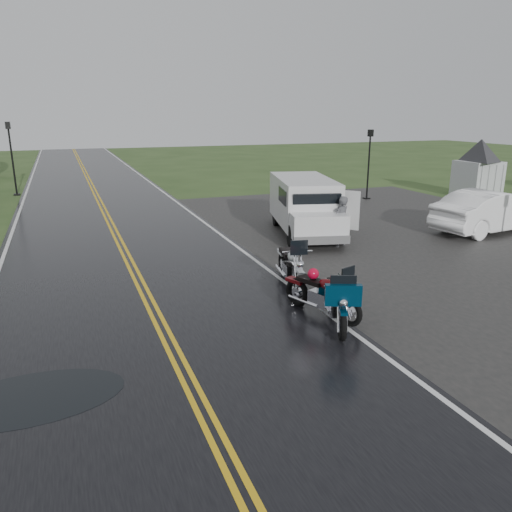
{
  "coord_description": "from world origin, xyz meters",
  "views": [
    {
      "loc": [
        -1.73,
        -9.68,
        4.62
      ],
      "look_at": [
        2.8,
        2.0,
        1.0
      ],
      "focal_mm": 35.0,
      "sensor_mm": 36.0,
      "label": 1
    }
  ],
  "objects_px": {
    "visitor_center": "(480,154)",
    "person_at_van": "(341,222)",
    "motorcycle_silver": "(300,273)",
    "lamp_post_far_right": "(369,165)",
    "motorcycle_red": "(350,301)",
    "van_white": "(292,217)",
    "lamp_post_far_left": "(12,159)",
    "motorcycle_teal": "(343,312)",
    "sedan_white": "(490,212)"
  },
  "relations": [
    {
      "from": "motorcycle_red",
      "to": "motorcycle_silver",
      "type": "bearing_deg",
      "value": 77.98
    },
    {
      "from": "motorcycle_silver",
      "to": "van_white",
      "type": "distance_m",
      "value": 5.19
    },
    {
      "from": "motorcycle_silver",
      "to": "van_white",
      "type": "height_order",
      "value": "van_white"
    },
    {
      "from": "motorcycle_teal",
      "to": "lamp_post_far_left",
      "type": "bearing_deg",
      "value": 131.01
    },
    {
      "from": "person_at_van",
      "to": "lamp_post_far_left",
      "type": "height_order",
      "value": "lamp_post_far_left"
    },
    {
      "from": "motorcycle_silver",
      "to": "motorcycle_red",
      "type": "bearing_deg",
      "value": -71.65
    },
    {
      "from": "motorcycle_silver",
      "to": "sedan_white",
      "type": "height_order",
      "value": "sedan_white"
    },
    {
      "from": "motorcycle_red",
      "to": "motorcycle_teal",
      "type": "distance_m",
      "value": 0.77
    },
    {
      "from": "lamp_post_far_left",
      "to": "motorcycle_red",
      "type": "bearing_deg",
      "value": -70.46
    },
    {
      "from": "visitor_center",
      "to": "sedan_white",
      "type": "height_order",
      "value": "visitor_center"
    },
    {
      "from": "sedan_white",
      "to": "lamp_post_far_left",
      "type": "height_order",
      "value": "lamp_post_far_left"
    },
    {
      "from": "motorcycle_red",
      "to": "sedan_white",
      "type": "distance_m",
      "value": 11.67
    },
    {
      "from": "motorcycle_red",
      "to": "lamp_post_far_left",
      "type": "distance_m",
      "value": 24.33
    },
    {
      "from": "lamp_post_far_left",
      "to": "van_white",
      "type": "bearing_deg",
      "value": -58.42
    },
    {
      "from": "lamp_post_far_left",
      "to": "lamp_post_far_right",
      "type": "height_order",
      "value": "lamp_post_far_left"
    },
    {
      "from": "motorcycle_teal",
      "to": "van_white",
      "type": "xyz_separation_m",
      "value": [
        2.31,
        7.34,
        0.41
      ]
    },
    {
      "from": "motorcycle_teal",
      "to": "lamp_post_far_right",
      "type": "height_order",
      "value": "lamp_post_far_right"
    },
    {
      "from": "motorcycle_silver",
      "to": "sedan_white",
      "type": "relative_size",
      "value": 0.49
    },
    {
      "from": "motorcycle_red",
      "to": "motorcycle_teal",
      "type": "bearing_deg",
      "value": -152.18
    },
    {
      "from": "motorcycle_red",
      "to": "motorcycle_teal",
      "type": "relative_size",
      "value": 0.96
    },
    {
      "from": "motorcycle_red",
      "to": "van_white",
      "type": "relative_size",
      "value": 0.4
    },
    {
      "from": "visitor_center",
      "to": "motorcycle_silver",
      "type": "bearing_deg",
      "value": -146.3
    },
    {
      "from": "visitor_center",
      "to": "person_at_van",
      "type": "xyz_separation_m",
      "value": [
        -12.74,
        -6.76,
        -1.51
      ]
    },
    {
      "from": "motorcycle_teal",
      "to": "sedan_white",
      "type": "bearing_deg",
      "value": 54.82
    },
    {
      "from": "motorcycle_teal",
      "to": "visitor_center",
      "type": "bearing_deg",
      "value": 62.08
    },
    {
      "from": "motorcycle_red",
      "to": "van_white",
      "type": "xyz_separation_m",
      "value": [
        1.78,
        6.77,
        0.44
      ]
    },
    {
      "from": "motorcycle_silver",
      "to": "van_white",
      "type": "bearing_deg",
      "value": 78.17
    },
    {
      "from": "visitor_center",
      "to": "sedan_white",
      "type": "bearing_deg",
      "value": -131.23
    },
    {
      "from": "motorcycle_silver",
      "to": "lamp_post_far_right",
      "type": "relative_size",
      "value": 0.65
    },
    {
      "from": "visitor_center",
      "to": "van_white",
      "type": "relative_size",
      "value": 2.85
    },
    {
      "from": "motorcycle_teal",
      "to": "van_white",
      "type": "relative_size",
      "value": 0.42
    },
    {
      "from": "sedan_white",
      "to": "lamp_post_far_right",
      "type": "height_order",
      "value": "lamp_post_far_right"
    },
    {
      "from": "motorcycle_silver",
      "to": "lamp_post_far_left",
      "type": "height_order",
      "value": "lamp_post_far_left"
    },
    {
      "from": "motorcycle_teal",
      "to": "motorcycle_silver",
      "type": "bearing_deg",
      "value": 106.92
    },
    {
      "from": "person_at_van",
      "to": "motorcycle_teal",
      "type": "bearing_deg",
      "value": 36.48
    },
    {
      "from": "visitor_center",
      "to": "motorcycle_teal",
      "type": "distance_m",
      "value": 21.5
    },
    {
      "from": "motorcycle_red",
      "to": "lamp_post_far_left",
      "type": "bearing_deg",
      "value": 90.45
    },
    {
      "from": "motorcycle_silver",
      "to": "lamp_post_far_right",
      "type": "xyz_separation_m",
      "value": [
        10.18,
        12.45,
        1.16
      ]
    },
    {
      "from": "lamp_post_far_left",
      "to": "sedan_white",
      "type": "bearing_deg",
      "value": -42.99
    },
    {
      "from": "lamp_post_far_left",
      "to": "lamp_post_far_right",
      "type": "relative_size",
      "value": 1.1
    },
    {
      "from": "sedan_white",
      "to": "lamp_post_far_right",
      "type": "distance_m",
      "value": 8.56
    },
    {
      "from": "van_white",
      "to": "person_at_van",
      "type": "height_order",
      "value": "van_white"
    },
    {
      "from": "motorcycle_silver",
      "to": "motorcycle_teal",
      "type": "bearing_deg",
      "value": -84.86
    },
    {
      "from": "person_at_van",
      "to": "sedan_white",
      "type": "relative_size",
      "value": 0.35
    },
    {
      "from": "motorcycle_silver",
      "to": "lamp_post_far_left",
      "type": "distance_m",
      "value": 22.35
    },
    {
      "from": "motorcycle_silver",
      "to": "sedan_white",
      "type": "bearing_deg",
      "value": 32.34
    },
    {
      "from": "lamp_post_far_left",
      "to": "motorcycle_teal",
      "type": "bearing_deg",
      "value": -72.05
    },
    {
      "from": "van_white",
      "to": "lamp_post_far_left",
      "type": "height_order",
      "value": "lamp_post_far_left"
    },
    {
      "from": "motorcycle_teal",
      "to": "sedan_white",
      "type": "height_order",
      "value": "sedan_white"
    },
    {
      "from": "visitor_center",
      "to": "person_at_van",
      "type": "height_order",
      "value": "visitor_center"
    }
  ]
}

